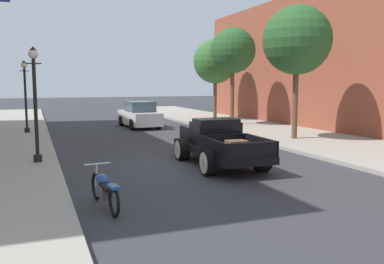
% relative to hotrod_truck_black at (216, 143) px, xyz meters
% --- Properties ---
extents(ground_plane, '(140.00, 140.00, 0.00)m').
position_rel_hotrod_truck_black_xyz_m(ground_plane, '(-0.63, 0.21, -0.75)').
color(ground_plane, '#333338').
extents(sidewalk_right, '(5.50, 64.00, 0.15)m').
position_rel_hotrod_truck_black_xyz_m(sidewalk_right, '(6.62, 0.21, -0.68)').
color(sidewalk_right, '#9E998E').
rests_on(sidewalk_right, ground).
extents(hotrod_truck_black, '(2.31, 4.99, 1.58)m').
position_rel_hotrod_truck_black_xyz_m(hotrod_truck_black, '(0.00, 0.00, 0.00)').
color(hotrod_truck_black, black).
rests_on(hotrod_truck_black, ground).
extents(motorcycle_parked, '(0.62, 2.11, 0.93)m').
position_rel_hotrod_truck_black_xyz_m(motorcycle_parked, '(-4.45, -3.70, -0.31)').
color(motorcycle_parked, black).
rests_on(motorcycle_parked, ground).
extents(car_background_white, '(2.04, 4.38, 1.65)m').
position_rel_hotrod_truck_black_xyz_m(car_background_white, '(0.40, 12.59, 0.01)').
color(car_background_white, silver).
rests_on(car_background_white, ground).
extents(street_lamp_near, '(0.50, 0.32, 3.85)m').
position_rel_hotrod_truck_black_xyz_m(street_lamp_near, '(-5.79, 1.85, 1.63)').
color(street_lamp_near, black).
rests_on(street_lamp_near, sidewalk_left).
extents(street_lamp_far, '(0.50, 0.32, 3.85)m').
position_rel_hotrod_truck_black_xyz_m(street_lamp_far, '(-6.22, 10.97, 1.63)').
color(street_lamp_far, black).
rests_on(street_lamp_far, sidewalk_left).
extents(street_tree_nearest, '(3.24, 3.24, 6.28)m').
position_rel_hotrod_truck_black_xyz_m(street_tree_nearest, '(5.83, 3.73, 4.03)').
color(street_tree_nearest, brown).
rests_on(street_tree_nearest, sidewalk_right).
extents(street_tree_second, '(2.89, 2.89, 6.15)m').
position_rel_hotrod_truck_black_xyz_m(street_tree_second, '(6.10, 10.93, 4.07)').
color(street_tree_second, brown).
rests_on(street_tree_second, sidewalk_right).
extents(street_tree_third, '(3.24, 3.24, 5.85)m').
position_rel_hotrod_truck_black_xyz_m(street_tree_third, '(6.77, 15.08, 3.61)').
color(street_tree_third, brown).
rests_on(street_tree_third, sidewalk_right).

